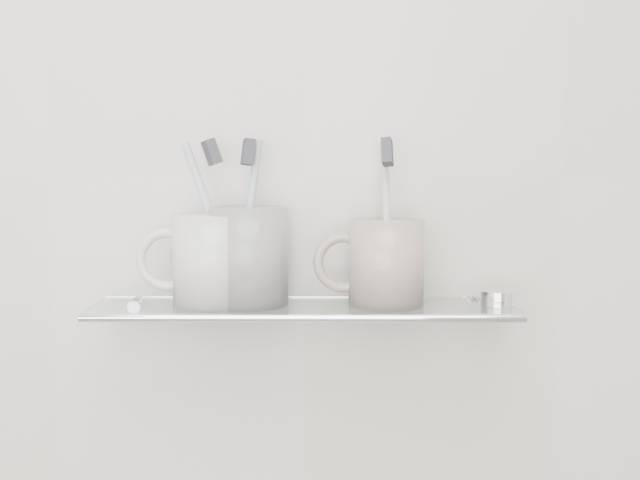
{
  "coord_description": "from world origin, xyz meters",
  "views": [
    {
      "loc": [
        0.02,
        0.1,
        1.28
      ],
      "look_at": [
        0.02,
        1.04,
        1.18
      ],
      "focal_mm": 45.0,
      "sensor_mm": 36.0,
      "label": 1
    }
  ],
  "objects_px": {
    "mug_left": "(213,260)",
    "mug_right": "(386,263)",
    "mug_center": "(249,256)",
    "shelf_glass": "(304,309)"
  },
  "relations": [
    {
      "from": "shelf_glass",
      "to": "mug_right",
      "type": "height_order",
      "value": "mug_right"
    },
    {
      "from": "shelf_glass",
      "to": "mug_left",
      "type": "bearing_deg",
      "value": 177.33
    },
    {
      "from": "shelf_glass",
      "to": "mug_center",
      "type": "relative_size",
      "value": 4.31
    },
    {
      "from": "mug_left",
      "to": "mug_center",
      "type": "xyz_separation_m",
      "value": [
        0.04,
        0.0,
        0.0
      ]
    },
    {
      "from": "mug_left",
      "to": "mug_right",
      "type": "xyz_separation_m",
      "value": [
        0.21,
        0.0,
        -0.0
      ]
    },
    {
      "from": "mug_left",
      "to": "mug_center",
      "type": "bearing_deg",
      "value": -19.21
    },
    {
      "from": "mug_left",
      "to": "mug_right",
      "type": "relative_size",
      "value": 1.07
    },
    {
      "from": "shelf_glass",
      "to": "mug_center",
      "type": "xyz_separation_m",
      "value": [
        -0.06,
        0.0,
        0.06
      ]
    },
    {
      "from": "mug_left",
      "to": "shelf_glass",
      "type": "bearing_deg",
      "value": -21.88
    },
    {
      "from": "shelf_glass",
      "to": "mug_right",
      "type": "distance_m",
      "value": 0.11
    }
  ]
}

